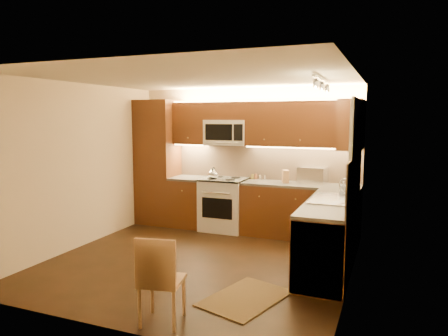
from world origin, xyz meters
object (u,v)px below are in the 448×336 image
at_px(toaster_oven, 313,175).
at_px(dining_chair, 162,278).
at_px(stove, 224,204).
at_px(knife_block, 286,176).
at_px(soap_bottle, 343,188).
at_px(microwave, 227,132).
at_px(kettle, 213,173).
at_px(sink, 332,194).

height_order(toaster_oven, dining_chair, toaster_oven).
relative_size(stove, knife_block, 4.34).
xyz_separation_m(knife_block, soap_bottle, (1.01, -0.73, -0.01)).
distance_m(toaster_oven, soap_bottle, 1.05).
relative_size(microwave, soap_bottle, 4.15).
xyz_separation_m(kettle, knife_block, (1.24, 0.17, -0.02)).
relative_size(kettle, dining_chair, 0.24).
height_order(sink, knife_block, knife_block).
relative_size(sink, kettle, 4.07).
bearing_deg(sink, stove, 150.64).
xyz_separation_m(stove, microwave, (0.00, 0.14, 1.26)).
xyz_separation_m(microwave, knife_block, (1.09, -0.09, -0.71)).
bearing_deg(dining_chair, stove, 90.54).
bearing_deg(stove, toaster_oven, 7.16).
height_order(stove, kettle, kettle).
distance_m(kettle, dining_chair, 3.41).
distance_m(kettle, soap_bottle, 2.31).
xyz_separation_m(kettle, dining_chair, (0.86, -3.24, -0.58)).
bearing_deg(soap_bottle, stove, -177.03).
height_order(sink, dining_chair, sink).
height_order(sink, kettle, kettle).
bearing_deg(dining_chair, kettle, 93.51).
relative_size(sink, dining_chair, 0.97).
relative_size(sink, soap_bottle, 4.70).
xyz_separation_m(sink, soap_bottle, (0.10, 0.44, 0.02)).
distance_m(sink, kettle, 2.37).
height_order(microwave, sink, microwave).
height_order(soap_bottle, dining_chair, soap_bottle).
distance_m(microwave, toaster_oven, 1.66).
bearing_deg(sink, toaster_oven, 110.28).
bearing_deg(knife_block, soap_bottle, -59.50).
bearing_deg(microwave, dining_chair, -78.55).
xyz_separation_m(knife_block, dining_chair, (-0.38, -3.42, -0.56)).
xyz_separation_m(microwave, soap_bottle, (2.10, -0.82, -0.73)).
bearing_deg(microwave, toaster_oven, 2.09).
bearing_deg(stove, kettle, -138.51).
height_order(stove, toaster_oven, toaster_oven).
distance_m(microwave, soap_bottle, 2.37).
bearing_deg(stove, knife_block, 2.14).
distance_m(toaster_oven, dining_chair, 3.70).
relative_size(sink, knife_block, 4.05).
distance_m(toaster_oven, knife_block, 0.45).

